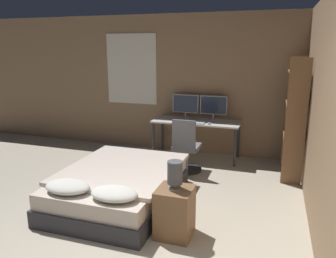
{
  "coord_description": "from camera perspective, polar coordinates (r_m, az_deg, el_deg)",
  "views": [
    {
      "loc": [
        1.29,
        -2.36,
        2.06
      ],
      "look_at": [
        -0.36,
        2.65,
        0.75
      ],
      "focal_mm": 35.0,
      "sensor_mm": 36.0,
      "label": 1
    }
  ],
  "objects": [
    {
      "name": "nightstand",
      "position": [
        3.76,
        1.18,
        -14.29
      ],
      "size": [
        0.39,
        0.39,
        0.56
      ],
      "color": "brown",
      "rests_on": "ground_plane"
    },
    {
      "name": "wall_back",
      "position": [
        6.44,
        6.37,
        7.58
      ],
      "size": [
        12.0,
        0.08,
        2.7
      ],
      "color": "#8E7051",
      "rests_on": "ground_plane"
    },
    {
      "name": "keyboard",
      "position": [
        5.98,
        4.51,
        1.09
      ],
      "size": [
        0.39,
        0.13,
        0.02
      ],
      "color": "#B7B7BC",
      "rests_on": "desk"
    },
    {
      "name": "computer_mouse",
      "position": [
        5.92,
        7.21,
        0.97
      ],
      "size": [
        0.07,
        0.05,
        0.04
      ],
      "color": "#B7B7BC",
      "rests_on": "desk"
    },
    {
      "name": "wall_side_right",
      "position": [
        3.96,
        25.55,
        2.26
      ],
      "size": [
        0.06,
        12.0,
        2.7
      ],
      "color": "#8E7051",
      "rests_on": "ground_plane"
    },
    {
      "name": "bedside_lamp",
      "position": [
        3.56,
        1.22,
        -7.7
      ],
      "size": [
        0.17,
        0.17,
        0.32
      ],
      "color": "gray",
      "rests_on": "nightstand"
    },
    {
      "name": "office_chair",
      "position": [
        5.56,
        3.13,
        -3.86
      ],
      "size": [
        0.52,
        0.52,
        0.93
      ],
      "color": "black",
      "rests_on": "ground_plane"
    },
    {
      "name": "bookshelf",
      "position": [
        5.52,
        21.32,
        2.81
      ],
      "size": [
        0.3,
        0.85,
        1.93
      ],
      "color": "brown",
      "rests_on": "ground_plane"
    },
    {
      "name": "monitor_left",
      "position": [
        6.4,
        3.06,
        4.26
      ],
      "size": [
        0.52,
        0.16,
        0.46
      ],
      "color": "#B7B7BC",
      "rests_on": "desk"
    },
    {
      "name": "monitor_right",
      "position": [
        6.28,
        7.92,
        3.97
      ],
      "size": [
        0.52,
        0.16,
        0.46
      ],
      "color": "#B7B7BC",
      "rests_on": "desk"
    },
    {
      "name": "desk",
      "position": [
        6.2,
        4.96,
        0.69
      ],
      "size": [
        1.64,
        0.63,
        0.72
      ],
      "color": "beige",
      "rests_on": "ground_plane"
    },
    {
      "name": "bed",
      "position": [
        4.56,
        -8.52,
        -9.73
      ],
      "size": [
        1.45,
        1.96,
        0.55
      ],
      "color": "#2D2D33",
      "rests_on": "ground_plane"
    }
  ]
}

